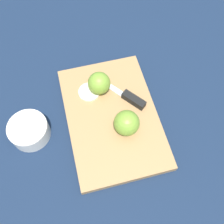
{
  "coord_description": "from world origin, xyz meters",
  "views": [
    {
      "loc": [
        -0.34,
        0.05,
        0.71
      ],
      "look_at": [
        0.0,
        0.0,
        0.04
      ],
      "focal_mm": 42.0,
      "sensor_mm": 36.0,
      "label": 1
    }
  ],
  "objects_px": {
    "apple_half_right": "(99,83)",
    "knife": "(131,98)",
    "apple_half_left": "(127,123)",
    "bowl": "(29,130)"
  },
  "relations": [
    {
      "from": "knife",
      "to": "bowl",
      "type": "bearing_deg",
      "value": 56.92
    },
    {
      "from": "apple_half_right",
      "to": "knife",
      "type": "xyz_separation_m",
      "value": [
        -0.05,
        -0.09,
        -0.02
      ]
    },
    {
      "from": "knife",
      "to": "bowl",
      "type": "distance_m",
      "value": 0.31
    },
    {
      "from": "apple_half_left",
      "to": "apple_half_right",
      "type": "height_order",
      "value": "apple_half_left"
    },
    {
      "from": "apple_half_left",
      "to": "knife",
      "type": "xyz_separation_m",
      "value": [
        0.09,
        -0.03,
        -0.03
      ]
    },
    {
      "from": "bowl",
      "to": "apple_half_right",
      "type": "bearing_deg",
      "value": -62.51
    },
    {
      "from": "apple_half_left",
      "to": "knife",
      "type": "relative_size",
      "value": 0.5
    },
    {
      "from": "apple_half_right",
      "to": "knife",
      "type": "distance_m",
      "value": 0.1
    },
    {
      "from": "apple_half_right",
      "to": "knife",
      "type": "bearing_deg",
      "value": 84.56
    },
    {
      "from": "apple_half_left",
      "to": "apple_half_right",
      "type": "bearing_deg",
      "value": 78.95
    }
  ]
}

